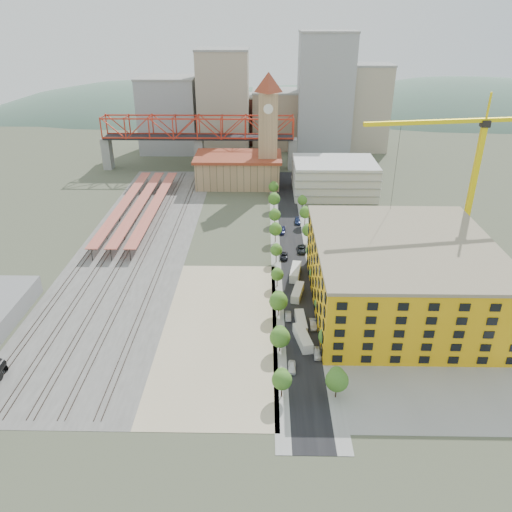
{
  "coord_description": "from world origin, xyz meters",
  "views": [
    {
      "loc": [
        6.7,
        -133.25,
        71.06
      ],
      "look_at": [
        4.53,
        -10.81,
        10.0
      ],
      "focal_mm": 35.0,
      "sensor_mm": 36.0,
      "label": 1
    }
  ],
  "objects_px": {
    "tower_crane": "(467,164)",
    "site_trailer_c": "(298,292)",
    "site_trailer_a": "(303,338)",
    "car_0": "(292,367)",
    "construction_building": "(401,275)",
    "site_trailer_d": "(295,272)",
    "site_trailer_b": "(301,322)",
    "clock_tower": "(268,120)"
  },
  "relations": [
    {
      "from": "clock_tower",
      "to": "site_trailer_b",
      "type": "relative_size",
      "value": 6.01
    },
    {
      "from": "site_trailer_a",
      "to": "clock_tower",
      "type": "bearing_deg",
      "value": 82.07
    },
    {
      "from": "tower_crane",
      "to": "site_trailer_d",
      "type": "relative_size",
      "value": 5.22
    },
    {
      "from": "clock_tower",
      "to": "site_trailer_b",
      "type": "xyz_separation_m",
      "value": [
        8.0,
        -109.68,
        -27.51
      ]
    },
    {
      "from": "site_trailer_b",
      "to": "construction_building",
      "type": "bearing_deg",
      "value": 16.94
    },
    {
      "from": "site_trailer_d",
      "to": "car_0",
      "type": "distance_m",
      "value": 42.9
    },
    {
      "from": "clock_tower",
      "to": "car_0",
      "type": "relative_size",
      "value": 12.07
    },
    {
      "from": "site_trailer_c",
      "to": "tower_crane",
      "type": "bearing_deg",
      "value": 37.16
    },
    {
      "from": "clock_tower",
      "to": "site_trailer_a",
      "type": "height_order",
      "value": "clock_tower"
    },
    {
      "from": "construction_building",
      "to": "tower_crane",
      "type": "height_order",
      "value": "tower_crane"
    },
    {
      "from": "tower_crane",
      "to": "site_trailer_d",
      "type": "height_order",
      "value": "tower_crane"
    },
    {
      "from": "tower_crane",
      "to": "site_trailer_d",
      "type": "xyz_separation_m",
      "value": [
        -48.25,
        -10.23,
        -30.03
      ]
    },
    {
      "from": "tower_crane",
      "to": "site_trailer_c",
      "type": "distance_m",
      "value": 60.91
    },
    {
      "from": "tower_crane",
      "to": "car_0",
      "type": "distance_m",
      "value": 79.85
    },
    {
      "from": "tower_crane",
      "to": "site_trailer_d",
      "type": "distance_m",
      "value": 57.75
    },
    {
      "from": "site_trailer_b",
      "to": "site_trailer_d",
      "type": "distance_m",
      "value": 25.86
    },
    {
      "from": "site_trailer_b",
      "to": "site_trailer_c",
      "type": "relative_size",
      "value": 0.99
    },
    {
      "from": "clock_tower",
      "to": "site_trailer_c",
      "type": "height_order",
      "value": "clock_tower"
    },
    {
      "from": "site_trailer_a",
      "to": "site_trailer_b",
      "type": "distance_m",
      "value": 6.91
    },
    {
      "from": "construction_building",
      "to": "site_trailer_d",
      "type": "distance_m",
      "value": 31.66
    },
    {
      "from": "site_trailer_a",
      "to": "site_trailer_b",
      "type": "height_order",
      "value": "site_trailer_a"
    },
    {
      "from": "site_trailer_b",
      "to": "car_0",
      "type": "height_order",
      "value": "site_trailer_b"
    },
    {
      "from": "clock_tower",
      "to": "site_trailer_c",
      "type": "distance_m",
      "value": 99.53
    },
    {
      "from": "clock_tower",
      "to": "site_trailer_d",
      "type": "distance_m",
      "value": 88.54
    },
    {
      "from": "site_trailer_a",
      "to": "site_trailer_d",
      "type": "distance_m",
      "value": 32.76
    },
    {
      "from": "construction_building",
      "to": "site_trailer_c",
      "type": "height_order",
      "value": "construction_building"
    },
    {
      "from": "construction_building",
      "to": "site_trailer_a",
      "type": "relative_size",
      "value": 5.38
    },
    {
      "from": "clock_tower",
      "to": "site_trailer_d",
      "type": "xyz_separation_m",
      "value": [
        8.0,
        -83.83,
        -27.36
      ]
    },
    {
      "from": "clock_tower",
      "to": "car_0",
      "type": "distance_m",
      "value": 129.76
    },
    {
      "from": "site_trailer_c",
      "to": "site_trailer_b",
      "type": "bearing_deg",
      "value": -77.08
    },
    {
      "from": "construction_building",
      "to": "site_trailer_d",
      "type": "height_order",
      "value": "construction_building"
    },
    {
      "from": "construction_building",
      "to": "site_trailer_d",
      "type": "bearing_deg",
      "value": 148.12
    },
    {
      "from": "tower_crane",
      "to": "construction_building",
      "type": "bearing_deg",
      "value": -130.12
    },
    {
      "from": "site_trailer_a",
      "to": "car_0",
      "type": "xyz_separation_m",
      "value": [
        -3.0,
        -10.03,
        -0.55
      ]
    },
    {
      "from": "tower_crane",
      "to": "car_0",
      "type": "height_order",
      "value": "tower_crane"
    },
    {
      "from": "site_trailer_c",
      "to": "car_0",
      "type": "distance_m",
      "value": 31.44
    },
    {
      "from": "site_trailer_c",
      "to": "site_trailer_d",
      "type": "distance_m",
      "value": 11.5
    },
    {
      "from": "site_trailer_d",
      "to": "site_trailer_b",
      "type": "bearing_deg",
      "value": -81.26
    },
    {
      "from": "site_trailer_b",
      "to": "site_trailer_a",
      "type": "bearing_deg",
      "value": -93.5
    },
    {
      "from": "clock_tower",
      "to": "construction_building",
      "type": "relative_size",
      "value": 1.03
    },
    {
      "from": "site_trailer_c",
      "to": "construction_building",
      "type": "bearing_deg",
      "value": 2.73
    },
    {
      "from": "clock_tower",
      "to": "site_trailer_d",
      "type": "height_order",
      "value": "clock_tower"
    }
  ]
}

